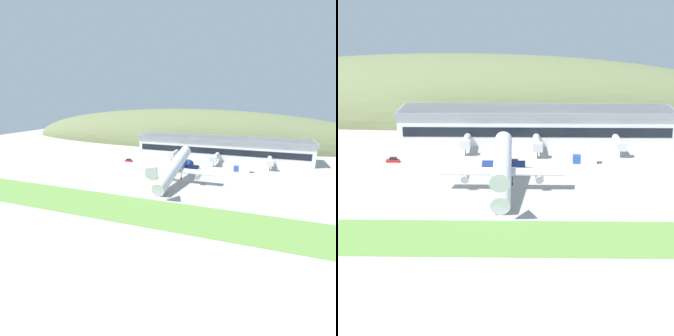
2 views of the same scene
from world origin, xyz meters
The scene contains 13 objects.
ground_plane centered at (0.00, 0.00, 0.00)m, with size 419.49×419.49×0.00m, color #ADAAA3.
grass_strip_foreground centered at (0.00, -37.34, 0.04)m, with size 377.55×19.89×0.08m, color #669342.
hill_backdrop centered at (-26.72, 106.05, 0.00)m, with size 306.06×80.63×53.41m, color #667047.
terminal_building centered at (11.10, 49.96, 7.18)m, with size 102.11×19.44×12.68m.
jetway_0 centered at (-13.84, 33.95, 3.99)m, with size 3.38×12.23×5.43m.
jetway_1 centered at (10.91, 32.37, 3.99)m, with size 3.38×15.22×5.43m.
jetway_2 centered at (39.26, 33.20, 3.99)m, with size 3.38×13.64×5.43m.
cargo_airplane centered at (-0.22, -4.90, 6.31)m, with size 35.07×49.92×15.56m.
service_car_0 centered at (3.02, 20.93, 0.63)m, with size 4.35×2.00×1.53m.
service_car_1 centered at (-37.17, 21.99, 0.67)m, with size 4.22×1.78×1.63m.
fuel_truck centered at (26.42, 21.98, 1.60)m, with size 7.89×2.89×3.39m.
traffic_cone_0 centered at (-15.05, 12.67, 0.28)m, with size 0.52×0.52×0.58m.
traffic_cone_1 centered at (-2.99, 10.54, 0.28)m, with size 0.52×0.52×0.58m.
Camera 1 is at (34.42, -108.66, 35.87)m, focal length 28.00 mm.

